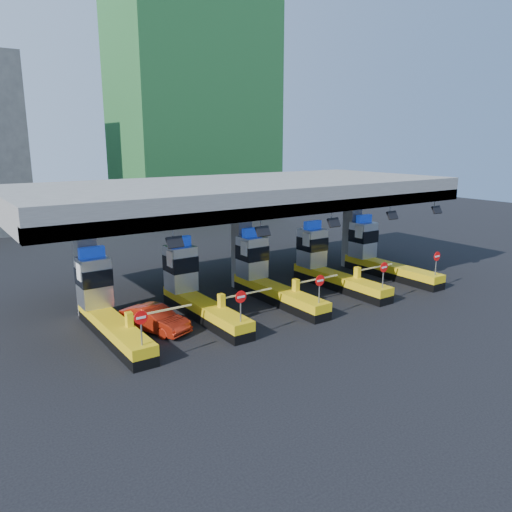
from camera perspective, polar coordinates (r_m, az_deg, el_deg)
ground at (r=30.79m, az=1.44°, el=-4.90°), size 120.00×120.00×0.00m
toll_canopy at (r=31.83m, az=-1.56°, el=7.00°), size 28.00×12.09×7.00m
toll_lane_far_left at (r=26.30m, az=-16.93°, el=-5.46°), size 4.43×8.00×4.16m
toll_lane_left at (r=28.09m, az=-7.18°, el=-3.80°), size 4.43×8.00×4.16m
toll_lane_center at (r=30.60m, az=1.15°, el=-2.28°), size 4.43×8.00×4.16m
toll_lane_right at (r=33.68m, az=8.07°, el=-0.98°), size 4.43×8.00×4.16m
toll_lane_far_right at (r=37.17m, az=13.77°, el=0.10°), size 4.43×8.00×4.16m
bg_building_scaffold at (r=63.04m, az=-7.16°, el=17.07°), size 18.00×12.00×28.00m
red_car at (r=26.06m, az=-11.47°, el=-7.07°), size 2.70×4.13×1.28m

